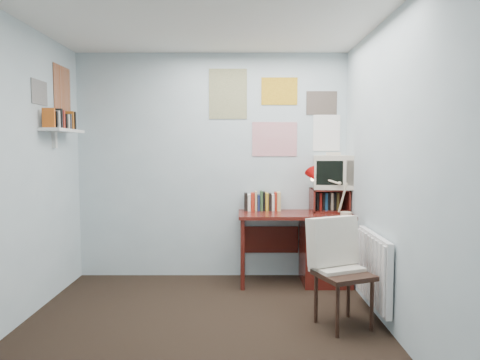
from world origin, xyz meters
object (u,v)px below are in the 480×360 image
(desk_lamp, at_px, (346,194))
(wall_shelf, at_px, (63,130))
(radiator, at_px, (374,269))
(desk_chair, at_px, (344,275))
(crt_tv, at_px, (333,170))
(desk, at_px, (320,246))
(tv_riser, at_px, (329,200))

(desk_lamp, relative_size, wall_shelf, 0.71)
(radiator, bearing_deg, desk_chair, -145.39)
(crt_tv, distance_m, radiator, 1.33)
(crt_tv, relative_size, wall_shelf, 0.67)
(wall_shelf, bearing_deg, desk_chair, -16.68)
(desk, distance_m, tv_riser, 0.51)
(tv_riser, xyz_separation_m, wall_shelf, (-2.69, -0.49, 0.74))
(desk_chair, bearing_deg, crt_tv, 59.99)
(desk_lamp, bearing_deg, wall_shelf, -169.20)
(tv_riser, relative_size, wall_shelf, 0.65)
(crt_tv, bearing_deg, tv_riser, -145.17)
(tv_riser, distance_m, crt_tv, 0.33)
(desk_chair, distance_m, desk_lamp, 1.16)
(desk_chair, xyz_separation_m, desk_lamp, (0.26, 0.99, 0.55))
(desk_lamp, relative_size, radiator, 0.55)
(radiator, bearing_deg, wall_shelf, 169.11)
(desk_chair, xyz_separation_m, wall_shelf, (-2.55, 0.76, 1.19))
(desk, height_order, tv_riser, tv_riser)
(desk_chair, relative_size, tv_riser, 2.14)
(crt_tv, bearing_deg, radiator, -74.96)
(desk, bearing_deg, desk_chair, -91.08)
(desk_lamp, height_order, wall_shelf, wall_shelf)
(desk_chair, bearing_deg, desk_lamp, 53.32)
(desk_lamp, xyz_separation_m, radiator, (0.05, -0.78, -0.56))
(desk_lamp, bearing_deg, radiator, -80.18)
(desk_chair, height_order, tv_riser, tv_riser)
(desk, height_order, desk_lamp, desk_lamp)
(tv_riser, distance_m, wall_shelf, 2.83)
(desk, height_order, wall_shelf, wall_shelf)
(desk_chair, relative_size, crt_tv, 2.05)
(desk_lamp, bearing_deg, tv_riser, 120.84)
(tv_riser, xyz_separation_m, crt_tv, (0.04, 0.02, 0.32))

